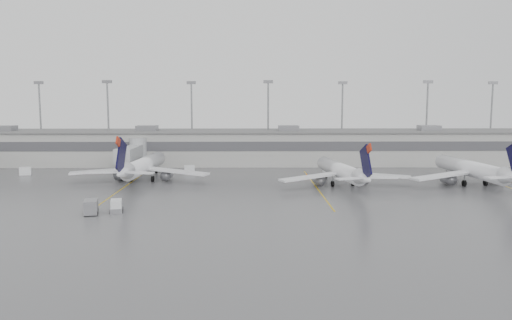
{
  "coord_description": "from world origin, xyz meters",
  "views": [
    {
      "loc": [
        5.39,
        -65.35,
        15.99
      ],
      "look_at": [
        6.51,
        24.0,
        5.0
      ],
      "focal_mm": 35.0,
      "sensor_mm": 36.0,
      "label": 1
    }
  ],
  "objects_px": {
    "jet_mid_left": "(142,166)",
    "jet_far_right": "(474,169)",
    "jet_mid_right": "(342,171)",
    "baggage_tug": "(116,207)"
  },
  "relations": [
    {
      "from": "jet_mid_left",
      "to": "jet_far_right",
      "type": "bearing_deg",
      "value": -1.17
    },
    {
      "from": "jet_mid_right",
      "to": "baggage_tug",
      "type": "xyz_separation_m",
      "value": [
        -35.98,
        -21.14,
        -2.12
      ]
    },
    {
      "from": "jet_mid_left",
      "to": "baggage_tug",
      "type": "xyz_separation_m",
      "value": [
        1.97,
        -26.84,
        -2.37
      ]
    },
    {
      "from": "jet_mid_right",
      "to": "jet_mid_left",
      "type": "bearing_deg",
      "value": 162.78
    },
    {
      "from": "jet_mid_left",
      "to": "jet_mid_right",
      "type": "bearing_deg",
      "value": -4.59
    },
    {
      "from": "jet_far_right",
      "to": "jet_mid_left",
      "type": "bearing_deg",
      "value": 169.18
    },
    {
      "from": "jet_mid_left",
      "to": "jet_mid_right",
      "type": "xyz_separation_m",
      "value": [
        37.95,
        -5.7,
        -0.26
      ]
    },
    {
      "from": "jet_mid_right",
      "to": "baggage_tug",
      "type": "distance_m",
      "value": 41.78
    },
    {
      "from": "jet_mid_right",
      "to": "baggage_tug",
      "type": "bearing_deg",
      "value": -158.24
    },
    {
      "from": "jet_mid_left",
      "to": "baggage_tug",
      "type": "distance_m",
      "value": 27.02
    }
  ]
}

